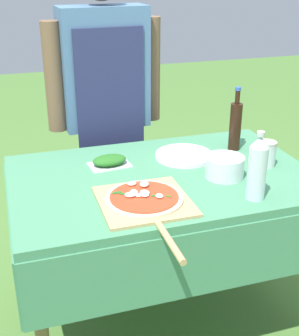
{
  "coord_description": "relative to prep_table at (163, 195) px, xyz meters",
  "views": [
    {
      "loc": [
        -0.61,
        -1.73,
        1.64
      ],
      "look_at": [
        -0.06,
        0.0,
        0.84
      ],
      "focal_mm": 50.0,
      "sensor_mm": 36.0,
      "label": 1
    }
  ],
  "objects": [
    {
      "name": "mixing_tub",
      "position": [
        0.24,
        -0.1,
        0.15
      ],
      "size": [
        0.17,
        0.17,
        0.09
      ],
      "primitive_type": "cylinder",
      "color": "silver",
      "rests_on": "prep_table"
    },
    {
      "name": "herb_container",
      "position": [
        -0.2,
        0.17,
        0.12
      ],
      "size": [
        0.19,
        0.14,
        0.05
      ],
      "rotation": [
        0.0,
        0.0,
        0.1
      ],
      "color": "silver",
      "rests_on": "prep_table"
    },
    {
      "name": "plate_stack",
      "position": [
        0.16,
        0.15,
        0.11
      ],
      "size": [
        0.27,
        0.27,
        0.02
      ],
      "color": "white",
      "rests_on": "prep_table"
    },
    {
      "name": "pizza_on_peel",
      "position": [
        -0.15,
        -0.23,
        0.11
      ],
      "size": [
        0.34,
        0.59,
        0.05
      ],
      "rotation": [
        0.0,
        0.0,
        -0.01
      ],
      "color": "tan",
      "rests_on": "prep_table"
    },
    {
      "name": "water_bottle",
      "position": [
        0.27,
        -0.31,
        0.23
      ],
      "size": [
        0.07,
        0.07,
        0.27
      ],
      "color": "silver",
      "rests_on": "prep_table"
    },
    {
      "name": "prep_table",
      "position": [
        0.0,
        0.0,
        0.0
      ],
      "size": [
        1.31,
        0.86,
        0.8
      ],
      "color": "#478960",
      "rests_on": "ground"
    },
    {
      "name": "oil_bottle",
      "position": [
        0.43,
        0.18,
        0.22
      ],
      "size": [
        0.06,
        0.06,
        0.31
      ],
      "color": "black",
      "rests_on": "prep_table"
    },
    {
      "name": "sauce_jar",
      "position": [
        0.48,
        -0.05,
        0.15
      ],
      "size": [
        0.08,
        0.08,
        0.12
      ],
      "color": "silver",
      "rests_on": "prep_table"
    },
    {
      "name": "ground_plane",
      "position": [
        0.0,
        0.0,
        -0.7
      ],
      "size": [
        12.0,
        12.0,
        0.0
      ],
      "primitive_type": "plane",
      "color": "#517F38"
    },
    {
      "name": "person_cook",
      "position": [
        -0.1,
        0.64,
        0.28
      ],
      "size": [
        0.62,
        0.22,
        1.65
      ],
      "rotation": [
        0.0,
        0.0,
        3.2
      ],
      "color": "#333D56",
      "rests_on": "ground"
    }
  ]
}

